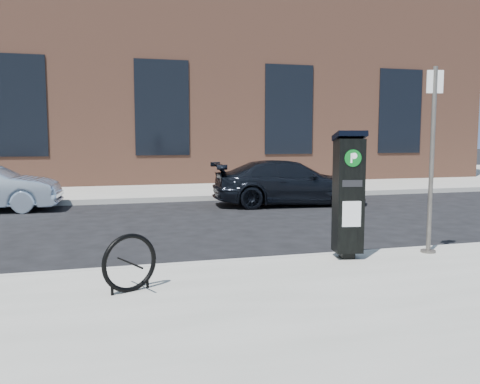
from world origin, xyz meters
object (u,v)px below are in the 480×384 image
object	(u,v)px
parking_kiosk	(348,193)
car_dark	(289,183)
bike_rack	(130,263)
sign_pole	(432,162)

from	to	relation	value
parking_kiosk	car_dark	bearing A→B (deg)	85.91
car_dark	parking_kiosk	bearing A→B (deg)	171.74
parking_kiosk	bike_rack	size ratio (longest dim) A/B	2.73
parking_kiosk	car_dark	size ratio (longest dim) A/B	0.43
parking_kiosk	bike_rack	distance (m)	3.36
parking_kiosk	sign_pole	xyz separation A→B (m)	(1.39, -0.00, 0.45)
sign_pole	bike_rack	xyz separation A→B (m)	(-4.60, -0.81, -1.08)
parking_kiosk	bike_rack	xyz separation A→B (m)	(-3.20, -0.81, -0.63)
parking_kiosk	car_dark	world-z (taller)	parking_kiosk
sign_pole	car_dark	bearing A→B (deg)	100.92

